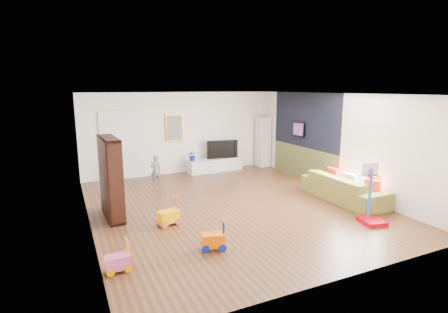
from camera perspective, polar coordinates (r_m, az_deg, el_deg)
name	(u,v)px	position (r m, az deg, el deg)	size (l,w,h in m)	color
floor	(231,205)	(8.69, 1.13, -7.93)	(6.50, 7.50, 0.00)	brown
ceiling	(231,94)	(8.21, 1.20, 10.17)	(6.50, 7.50, 0.00)	white
wall_back	(182,133)	(11.79, -6.91, 3.82)	(6.50, 0.00, 2.70)	silver
wall_front	(346,194)	(5.34, 19.29, -5.75)	(6.50, 0.00, 2.70)	white
wall_left	(86,164)	(7.53, -21.64, -1.07)	(0.00, 7.50, 2.70)	silver
wall_right	(336,142)	(10.19, 17.81, 2.21)	(0.00, 7.50, 2.70)	silver
navy_accent	(305,120)	(11.18, 13.04, 5.79)	(0.01, 3.20, 1.70)	black
olive_wainscot	(303,163)	(11.38, 12.74, -0.99)	(0.01, 3.20, 1.00)	brown
doorway	(124,146)	(11.36, -15.96, 1.66)	(1.45, 0.06, 2.10)	white
painting_back	(175,128)	(11.65, -8.05, 4.70)	(0.62, 0.06, 0.92)	gold
artwork_right	(299,129)	(11.33, 12.09, 4.37)	(0.04, 0.56, 0.46)	#7F3F8C
media_console	(215,165)	(12.05, -1.51, -1.39)	(1.91, 0.48, 0.44)	silver
tall_cabinet	(263,142)	(12.81, 6.37, 2.41)	(0.42, 0.42, 1.81)	silver
bookshelf	(111,178)	(8.05, -18.00, -3.36)	(0.32, 1.23, 1.80)	black
sofa	(344,188)	(9.39, 19.00, -4.93)	(2.33, 0.91, 0.68)	olive
basketball_hoop	(374,194)	(8.01, 23.30, -5.68)	(0.44, 0.54, 1.29)	#AC000B
ride_on_yellow	(168,212)	(7.49, -9.06, -8.88)	(0.44, 0.27, 0.59)	#FFB300
ride_on_orange	(213,235)	(6.35, -1.73, -12.64)	(0.42, 0.26, 0.56)	#F06100
ride_on_pink	(117,257)	(5.91, -17.00, -15.37)	(0.38, 0.23, 0.51)	#D25599
child	(156,170)	(10.55, -11.08, -2.21)	(0.32, 0.21, 0.88)	slate
tv	(222,149)	(12.10, -0.40, 1.26)	(1.09, 0.14, 0.63)	black
vase_plant	(193,155)	(11.66, -5.15, 0.18)	(0.33, 0.29, 0.37)	#131897
pillow_left	(373,186)	(9.07, 23.11, -4.49)	(0.09, 0.36, 0.36)	red
pillow_center	(350,180)	(9.47, 19.85, -3.60)	(0.09, 0.35, 0.35)	white
pillow_right	(333,174)	(9.94, 17.39, -2.76)	(0.09, 0.35, 0.35)	red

